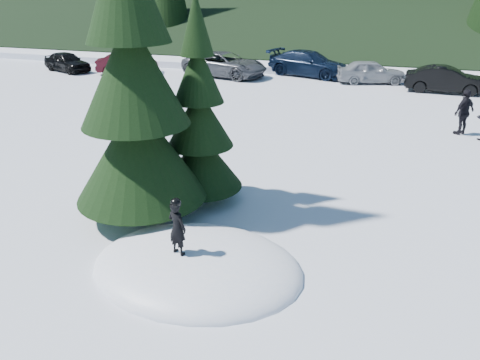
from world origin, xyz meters
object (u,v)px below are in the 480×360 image
(child_skier, at_px, (177,228))
(car_2, at_px, (225,64))
(car_0, at_px, (67,62))
(spruce_tall, at_px, (134,86))
(car_3, at_px, (309,64))
(car_1, at_px, (127,64))
(car_5, at_px, (446,80))
(adult_1, at_px, (464,112))
(spruce_short, at_px, (200,125))
(car_4, at_px, (371,72))

(child_skier, relative_size, car_2, 0.21)
(car_0, bearing_deg, spruce_tall, -116.84)
(car_3, bearing_deg, car_0, 119.64)
(child_skier, distance_m, car_0, 25.43)
(car_1, bearing_deg, car_5, -113.43)
(adult_1, bearing_deg, child_skier, 14.48)
(spruce_short, relative_size, car_2, 1.00)
(spruce_tall, xyz_separation_m, car_5, (8.31, 17.84, -2.63))
(car_2, bearing_deg, spruce_tall, -154.41)
(car_5, bearing_deg, spruce_tall, 157.76)
(car_2, distance_m, car_3, 5.28)
(car_1, bearing_deg, car_2, -105.44)
(spruce_tall, bearing_deg, car_4, 77.30)
(adult_1, relative_size, car_5, 0.42)
(car_0, bearing_deg, car_5, -66.12)
(car_1, relative_size, car_5, 0.93)
(car_5, bearing_deg, car_1, 93.74)
(car_1, height_order, car_2, car_2)
(spruce_tall, relative_size, car_1, 2.23)
(spruce_short, distance_m, car_3, 18.98)
(car_0, bearing_deg, car_2, -59.85)
(spruce_short, bearing_deg, car_2, 107.78)
(car_2, bearing_deg, car_0, 110.46)
(spruce_tall, xyz_separation_m, adult_1, (8.37, 10.02, -2.44))
(car_3, xyz_separation_m, car_5, (7.84, -2.48, -0.08))
(spruce_short, distance_m, car_2, 18.02)
(car_0, distance_m, car_1, 4.21)
(child_skier, bearing_deg, car_5, -89.32)
(adult_1, bearing_deg, car_5, -137.04)
(spruce_tall, height_order, car_1, spruce_tall)
(spruce_short, bearing_deg, car_3, 91.60)
(car_5, bearing_deg, spruce_short, 158.76)
(spruce_tall, distance_m, car_4, 19.85)
(car_5, bearing_deg, car_0, 94.95)
(spruce_tall, relative_size, car_3, 1.63)
(spruce_short, xyz_separation_m, car_1, (-11.81, 16.11, -1.47))
(car_1, relative_size, car_2, 0.72)
(child_skier, distance_m, car_1, 23.34)
(car_2, bearing_deg, adult_1, -111.46)
(spruce_tall, bearing_deg, child_skier, -46.84)
(spruce_tall, xyz_separation_m, car_2, (-4.49, 18.51, -2.57))
(car_3, bearing_deg, adult_1, -125.24)
(car_0, height_order, car_1, car_0)
(spruce_short, height_order, car_4, spruce_short)
(spruce_short, xyz_separation_m, child_skier, (0.92, -3.45, -1.05))
(spruce_tall, xyz_separation_m, car_1, (-10.81, 17.51, -2.68))
(car_2, bearing_deg, car_1, 110.97)
(car_2, bearing_deg, car_4, -73.56)
(adult_1, distance_m, car_2, 15.40)
(car_2, height_order, car_5, car_2)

